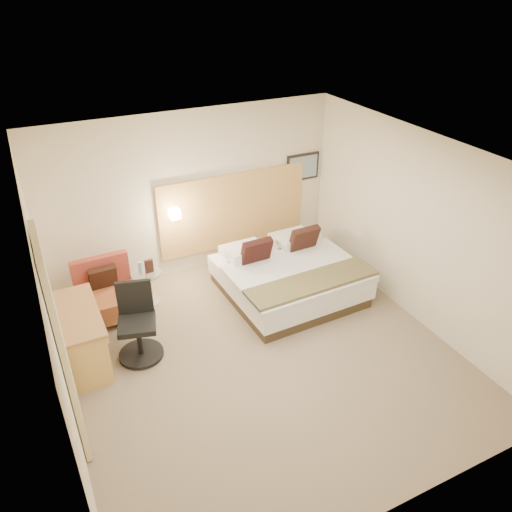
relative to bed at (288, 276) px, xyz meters
name	(u,v)px	position (x,y,z in m)	size (l,w,h in m)	color
floor	(262,356)	(-1.03, -1.14, -0.32)	(4.80, 5.00, 0.02)	#7F6D55
ceiling	(263,160)	(-1.03, -1.14, 2.40)	(4.80, 5.00, 0.02)	silver
wall_back	(192,195)	(-1.03, 1.37, 1.04)	(4.80, 0.02, 2.70)	beige
wall_front	(401,416)	(-1.03, -3.65, 1.04)	(4.80, 0.02, 2.70)	beige
wall_left	(51,324)	(-3.44, -1.14, 1.04)	(0.02, 5.00, 2.70)	beige
wall_right	(418,229)	(1.38, -1.14, 1.04)	(0.02, 5.00, 2.70)	beige
headboard_panel	(234,210)	(-0.33, 1.33, 0.64)	(2.60, 0.04, 1.30)	tan
art_frame	(303,167)	(0.99, 1.34, 1.19)	(0.62, 0.03, 0.47)	black
art_canvas	(303,167)	(0.99, 1.32, 1.19)	(0.54, 0.01, 0.39)	slate
lamp_arm	(174,212)	(-1.38, 1.28, 0.84)	(0.02, 0.02, 0.12)	silver
lamp_shade	(175,214)	(-1.38, 1.22, 0.84)	(0.15, 0.15, 0.15)	#FCEAC4
curtain	(62,347)	(-3.39, -1.39, 0.91)	(0.06, 0.90, 2.42)	beige
bottle_a	(140,267)	(-2.11, 0.75, 0.31)	(0.06, 0.06, 0.19)	#94BCE5
menu_folder	(149,266)	(-1.99, 0.71, 0.32)	(0.12, 0.05, 0.21)	#341A15
bed	(288,276)	(0.00, 0.00, 0.00)	(2.03, 1.98, 0.96)	#382C1C
lounge_chair	(107,295)	(-2.65, 0.66, 0.03)	(0.85, 0.75, 0.87)	tan
side_table	(147,286)	(-2.04, 0.72, -0.02)	(0.49, 0.49, 0.53)	silver
desk	(79,323)	(-3.14, -0.21, 0.30)	(0.58, 1.24, 0.78)	#A16D3F
desk_chair	(138,328)	(-2.46, -0.40, 0.12)	(0.72, 0.72, 1.04)	black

